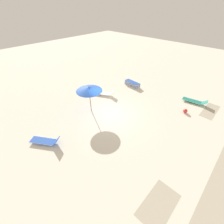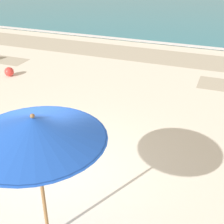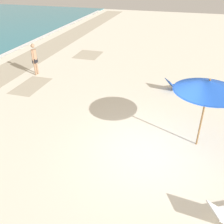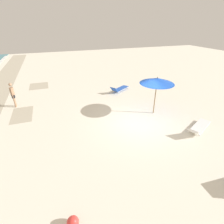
% 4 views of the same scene
% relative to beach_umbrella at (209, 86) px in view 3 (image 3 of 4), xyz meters
% --- Properties ---
extents(ground_plane, '(60.00, 60.00, 0.16)m').
position_rel_beach_umbrella_xyz_m(ground_plane, '(-0.86, 1.47, -2.30)').
color(ground_plane, silver).
extents(beach_umbrella, '(2.14, 2.14, 2.47)m').
position_rel_beach_umbrella_xyz_m(beach_umbrella, '(0.00, 0.00, 0.00)').
color(beach_umbrella, olive).
rests_on(beach_umbrella, ground_plane).
extents(sun_lounger_near_water_left, '(1.67, 2.10, 0.60)m').
position_rel_beach_umbrella_xyz_m(sun_lounger_near_water_left, '(4.58, 0.60, -2.00)').
color(sun_lounger_near_water_left, blue).
rests_on(sun_lounger_near_water_left, ground_plane).
extents(beachgoer_wading_adult, '(0.45, 0.27, 1.76)m').
position_rel_beach_umbrella_xyz_m(beachgoer_wading_adult, '(4.18, 8.80, -1.22)').
color(beachgoer_wading_adult, '#A37A5B').
rests_on(beachgoer_wading_adult, ground_plane).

